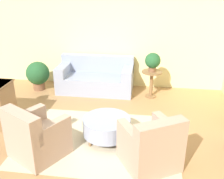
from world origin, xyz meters
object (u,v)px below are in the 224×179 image
potted_plant_floor (38,74)px  couch (96,79)px  potted_plant_on_side_table (153,61)px  armchair_left (36,137)px  side_table (152,80)px  armchair_right (151,147)px  ottoman_table (107,126)px

potted_plant_floor → couch: bearing=5.5°
couch → potted_plant_on_side_table: size_ratio=4.23×
armchair_left → couch: bearing=82.0°
armchair_left → side_table: bearing=55.4°
armchair_left → potted_plant_floor: bearing=112.0°
potted_plant_on_side_table → potted_plant_floor: (-2.85, 0.07, -0.48)m
armchair_right → ottoman_table: bearing=141.0°
armchair_left → armchair_right: (1.79, 0.00, 0.00)m
couch → side_table: couch is taller
armchair_left → side_table: armchair_left is taller
couch → ottoman_table: bearing=-73.8°
side_table → armchair_right: bearing=-89.9°
armchair_right → potted_plant_on_side_table: potted_plant_on_side_table is taller
armchair_right → potted_plant_floor: size_ratio=1.41×
armchair_left → armchair_right: same height
couch → ottoman_table: (0.63, -2.17, -0.04)m
potted_plant_on_side_table → potted_plant_floor: 2.90m
armchair_left → potted_plant_floor: 2.86m
couch → potted_plant_on_side_table: (1.39, -0.21, 0.58)m
ottoman_table → potted_plant_floor: (-2.10, 2.03, 0.14)m
couch → armchair_right: 3.12m
couch → potted_plant_on_side_table: potted_plant_on_side_table is taller
armchair_right → potted_plant_on_side_table: size_ratio=2.34×
armchair_left → potted_plant_on_side_table: potted_plant_on_side_table is taller
side_table → potted_plant_floor: size_ratio=0.89×
potted_plant_on_side_table → potted_plant_floor: bearing=178.6°
armchair_left → side_table: (1.78, 2.58, 0.09)m
side_table → potted_plant_on_side_table: potted_plant_on_side_table is taller
side_table → potted_plant_floor: 2.86m
potted_plant_on_side_table → side_table: bearing=0.0°
potted_plant_floor → ottoman_table: bearing=-44.1°
couch → potted_plant_on_side_table: bearing=-8.6°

